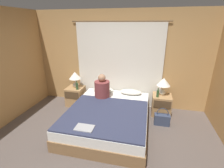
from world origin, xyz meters
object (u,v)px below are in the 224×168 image
nightstand_left (76,96)px  nightstand_right (161,105)px  beer_bottle_on_right_stand (158,93)px  handbag_on_floor (162,119)px  lamp_right (164,83)px  pillow_right (131,92)px  pillow_left (103,90)px  person_left_in_bed (102,88)px  beer_bottle_on_left_stand (77,86)px  bed (109,117)px  lamp_left (75,77)px  laptop_on_bed (84,128)px

nightstand_left → nightstand_right: (2.31, 0.00, 0.00)m
beer_bottle_on_right_stand → handbag_on_floor: size_ratio=0.54×
lamp_right → pillow_right: size_ratio=0.77×
pillow_left → person_left_in_bed: bearing=-77.9°
beer_bottle_on_left_stand → handbag_on_floor: (2.19, -0.37, -0.47)m
bed → beer_bottle_on_right_stand: (1.03, 0.67, 0.38)m
beer_bottle_on_left_stand → lamp_right: bearing=4.4°
bed → nightstand_left: 1.39m
lamp_right → handbag_on_floor: 0.86m
nightstand_left → pillow_left: (0.78, 0.09, 0.23)m
lamp_left → person_left_in_bed: person_left_in_bed is taller
beer_bottle_on_right_stand → laptop_on_bed: beer_bottle_on_right_stand is taller
nightstand_left → beer_bottle_on_right_stand: size_ratio=2.24×
lamp_left → beer_bottle_on_right_stand: lamp_left is taller
lamp_right → handbag_on_floor: lamp_right is taller
lamp_right → handbag_on_floor: (0.00, -0.54, -0.67)m
lamp_left → pillow_left: (0.78, 0.03, -0.32)m
lamp_left → person_left_in_bed: (0.86, -0.33, -0.14)m
pillow_right → handbag_on_floor: size_ratio=1.34×
handbag_on_floor → person_left_in_bed: bearing=171.7°
nightstand_left → lamp_left: bearing=90.0°
pillow_left → handbag_on_floor: (1.53, -0.57, -0.35)m
pillow_right → handbag_on_floor: pillow_right is taller
nightstand_right → person_left_in_bed: person_left_in_bed is taller
lamp_left → pillow_left: 0.84m
lamp_right → pillow_right: 0.84m
lamp_left → beer_bottle_on_left_stand: 0.29m
pillow_right → beer_bottle_on_left_stand: 1.42m
pillow_left → beer_bottle_on_right_stand: (1.41, -0.20, 0.11)m
lamp_right → nightstand_left: bearing=-178.5°
nightstand_right → beer_bottle_on_left_stand: 2.22m
person_left_in_bed → beer_bottle_on_right_stand: person_left_in_bed is taller
pillow_left → beer_bottle_on_right_stand: size_ratio=2.46×
laptop_on_bed → handbag_on_floor: laptop_on_bed is taller
nightstand_right → laptop_on_bed: nightstand_right is taller
pillow_right → person_left_in_bed: person_left_in_bed is taller
nightstand_right → pillow_left: (-1.53, 0.09, 0.23)m
nightstand_left → nightstand_right: same height
bed → beer_bottle_on_right_stand: 1.29m
pillow_left → pillow_right: (0.74, 0.00, 0.00)m
bed → lamp_left: (-1.15, 0.84, 0.59)m
nightstand_left → lamp_left: (0.00, 0.06, 0.55)m
bed → pillow_right: (0.37, 0.87, 0.28)m
bed → pillow_left: pillow_left is taller
person_left_in_bed → laptop_on_bed: bearing=-86.9°
pillow_left → person_left_in_bed: person_left_in_bed is taller
nightstand_left → pillow_right: (1.53, 0.09, 0.23)m
person_left_in_bed → beer_bottle_on_right_stand: size_ratio=2.65×
lamp_right → laptop_on_bed: size_ratio=1.33×
bed → pillow_left: bearing=113.2°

